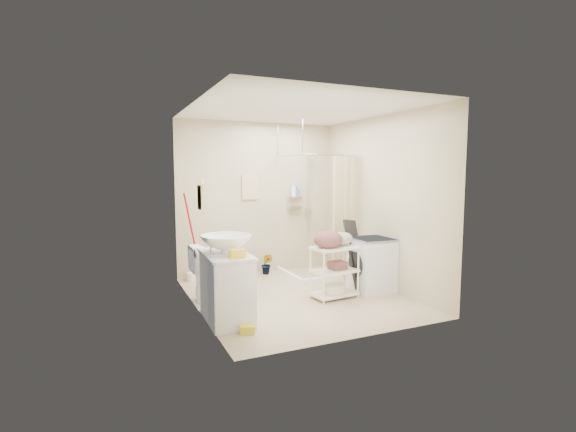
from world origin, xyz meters
The scene contains 23 objects.
floor centered at (0.00, 0.00, 0.00)m, with size 3.20×3.20×0.00m, color #C1B091.
ceiling centered at (0.00, 0.00, 2.60)m, with size 2.80×3.20×0.04m, color silver.
wall_back centered at (0.00, 1.60, 1.30)m, with size 2.80×0.04×2.60m, color beige.
wall_front centered at (0.00, -1.60, 1.30)m, with size 2.80×0.04×2.60m, color beige.
wall_left centered at (-1.40, 0.00, 1.30)m, with size 0.04×3.20×2.60m, color beige.
wall_right centered at (1.40, 0.00, 1.30)m, with size 0.04×3.20×2.60m, color beige.
vanity centered at (-1.16, -0.50, 0.40)m, with size 0.51×0.92×0.81m, color silver.
sink centered at (-1.14, -0.44, 0.91)m, with size 0.61×0.61×0.21m, color white.
counter_basket centered at (-1.11, -0.79, 0.85)m, with size 0.17×0.13×0.09m, color yellow.
floor_basket centered at (-1.07, -0.99, 0.06)m, with size 0.23×0.18×0.13m, color yellow.
toilet centered at (-1.04, 0.36, 0.38)m, with size 0.42×0.75×0.76m, color white.
mop centered at (-1.20, 1.47, 0.71)m, with size 0.14×0.14×1.42m, color #A20510, non-canonical shape.
potted_plant_a centered at (-0.21, 1.45, 0.16)m, with size 0.16×0.11×0.31m, color #954A22.
potted_plant_b centered at (0.09, 1.40, 0.18)m, with size 0.20×0.16×0.36m, color brown.
hanging_towel centered at (-0.15, 1.58, 1.50)m, with size 0.28×0.03×0.42m, color beige.
towel_ring centered at (-1.38, -0.20, 1.47)m, with size 0.04×0.22×0.34m, color #DDD284, non-canonical shape.
tp_holder centered at (-1.36, 0.05, 0.72)m, with size 0.08×0.12×0.14m, color white, non-canonical shape.
shower centered at (0.85, 1.05, 1.05)m, with size 1.10×1.10×2.10m, color white, non-canonical shape.
shampoo_bottle_a centered at (0.64, 1.50, 1.44)m, with size 0.09×0.09×0.24m, color white.
shampoo_bottle_b centered at (0.71, 1.52, 1.41)m, with size 0.09×0.09×0.19m, color #425FAA.
washing_machine centered at (1.14, -0.18, 0.40)m, with size 0.54×0.56×0.79m, color silver.
laundry_rack centered at (0.46, -0.24, 0.43)m, with size 0.63×0.37×0.87m, color white, non-canonical shape.
ironing_board centered at (0.95, -0.03, 0.54)m, with size 0.31×0.09×1.08m, color black, non-canonical shape.
Camera 1 is at (-2.45, -5.19, 1.75)m, focal length 26.00 mm.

